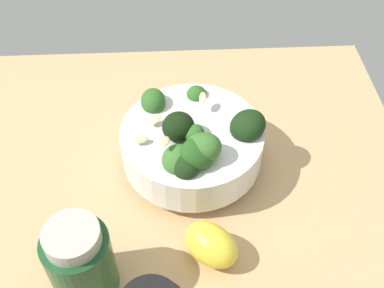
# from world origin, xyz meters

# --- Properties ---
(ground_plane) EXTENTS (0.62, 0.62, 0.04)m
(ground_plane) POSITION_xyz_m (0.00, 0.00, -0.02)
(ground_plane) COLOR tan
(bowl_of_broccoli) EXTENTS (0.20, 0.19, 0.11)m
(bowl_of_broccoli) POSITION_xyz_m (-0.01, -0.05, 0.05)
(bowl_of_broccoli) COLOR white
(bowl_of_broccoli) RESTS_ON ground_plane
(lemon_wedge) EXTENTS (0.08, 0.08, 0.05)m
(lemon_wedge) POSITION_xyz_m (-0.02, 0.09, 0.02)
(lemon_wedge) COLOR yellow
(lemon_wedge) RESTS_ON ground_plane
(bottle_short) EXTENTS (0.07, 0.07, 0.11)m
(bottle_short) POSITION_xyz_m (0.11, 0.12, 0.05)
(bottle_short) COLOR #194723
(bottle_short) RESTS_ON ground_plane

